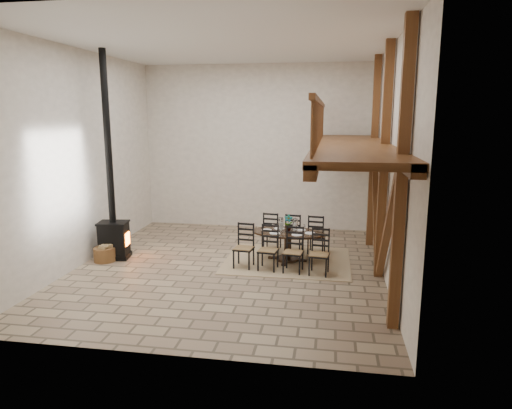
% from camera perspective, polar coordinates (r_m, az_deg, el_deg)
% --- Properties ---
extents(ground, '(8.00, 8.00, 0.00)m').
position_cam_1_polar(ground, '(10.77, -3.38, -7.86)').
color(ground, tan).
rests_on(ground, ground).
extents(room_shell, '(7.02, 8.02, 5.01)m').
position_cam_1_polar(room_shell, '(9.99, 3.16, 8.32)').
color(room_shell, white).
rests_on(room_shell, ground).
extents(rug, '(3.00, 2.50, 0.02)m').
position_cam_1_polar(rug, '(11.25, 3.96, -6.97)').
color(rug, tan).
rests_on(rug, ground).
extents(dining_table, '(2.21, 2.17, 1.14)m').
position_cam_1_polar(dining_table, '(11.06, 3.90, -5.29)').
color(dining_table, black).
rests_on(dining_table, ground).
extents(wood_stove, '(0.79, 0.65, 5.00)m').
position_cam_1_polar(wood_stove, '(11.68, -17.50, -1.18)').
color(wood_stove, black).
rests_on(wood_stove, ground).
extents(log_basket, '(0.52, 0.52, 0.43)m').
position_cam_1_polar(log_basket, '(11.73, -18.38, -5.85)').
color(log_basket, brown).
rests_on(log_basket, ground).
extents(log_stack, '(0.33, 0.28, 0.29)m').
position_cam_1_polar(log_stack, '(11.73, -17.95, -6.04)').
color(log_stack, tan).
rests_on(log_stack, ground).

